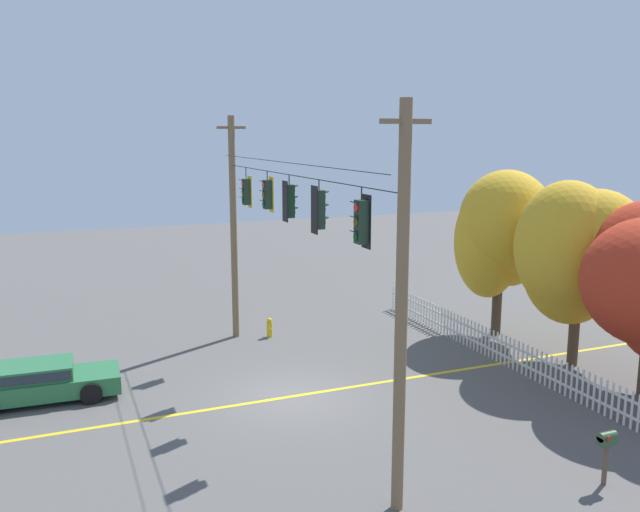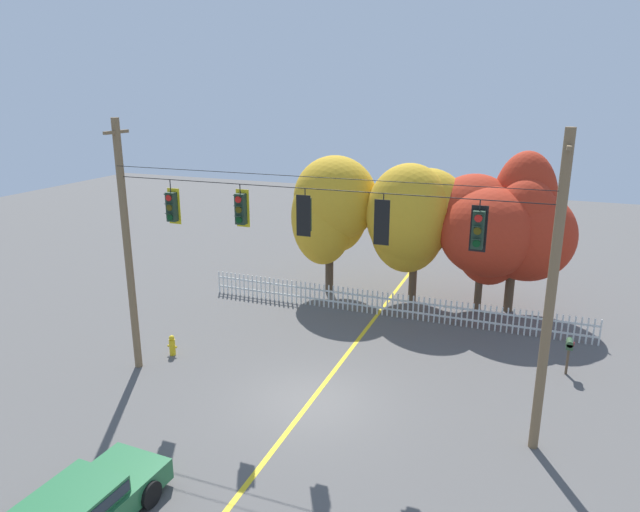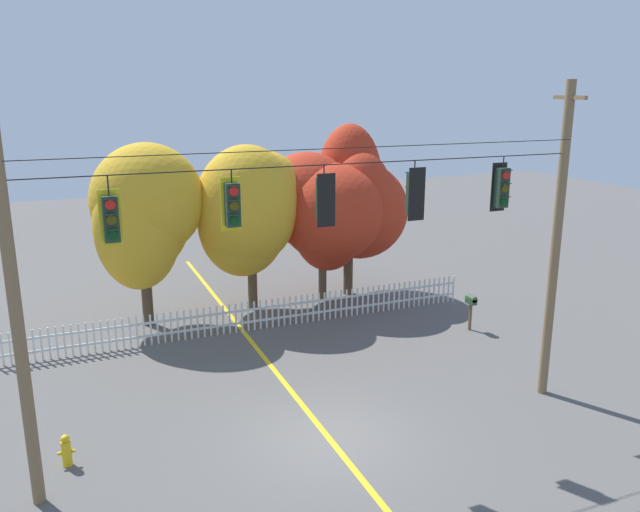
{
  "view_description": "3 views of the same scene",
  "coord_description": "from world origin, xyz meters",
  "px_view_note": "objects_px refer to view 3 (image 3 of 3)",
  "views": [
    {
      "loc": [
        17.94,
        -6.42,
        7.92
      ],
      "look_at": [
        0.74,
        0.61,
        4.47
      ],
      "focal_mm": 36.93,
      "sensor_mm": 36.0,
      "label": 1
    },
    {
      "loc": [
        6.07,
        -14.85,
        9.44
      ],
      "look_at": [
        0.07,
        0.61,
        4.62
      ],
      "focal_mm": 32.11,
      "sensor_mm": 36.0,
      "label": 2
    },
    {
      "loc": [
        -5.62,
        -13.09,
        8.42
      ],
      "look_at": [
        0.01,
        0.61,
        4.52
      ],
      "focal_mm": 36.14,
      "sensor_mm": 36.0,
      "label": 3
    }
  ],
  "objects_px": {
    "traffic_signal_southbound_primary": "(232,205)",
    "autumn_maple_near_fence": "(146,211)",
    "traffic_signal_westbound_side": "(111,219)",
    "fire_hydrant": "(66,450)",
    "autumn_oak_far_east": "(322,210)",
    "autumn_maple_far_west": "(357,200)",
    "roadside_mailbox": "(471,302)",
    "traffic_signal_northbound_secondary": "(414,193)",
    "traffic_signal_northbound_primary": "(324,199)",
    "autumn_maple_mid": "(249,209)",
    "traffic_signal_eastbound_side": "(501,188)"
  },
  "relations": [
    {
      "from": "traffic_signal_eastbound_side",
      "to": "fire_hydrant",
      "type": "distance_m",
      "value": 12.14
    },
    {
      "from": "traffic_signal_northbound_secondary",
      "to": "autumn_oak_far_east",
      "type": "height_order",
      "value": "traffic_signal_northbound_secondary"
    },
    {
      "from": "traffic_signal_westbound_side",
      "to": "traffic_signal_northbound_secondary",
      "type": "distance_m",
      "value": 6.86
    },
    {
      "from": "autumn_maple_mid",
      "to": "autumn_maple_near_fence",
      "type": "bearing_deg",
      "value": -177.82
    },
    {
      "from": "autumn_maple_near_fence",
      "to": "autumn_oak_far_east",
      "type": "xyz_separation_m",
      "value": [
        6.83,
        0.31,
        -0.51
      ]
    },
    {
      "from": "autumn_oak_far_east",
      "to": "autumn_maple_far_west",
      "type": "distance_m",
      "value": 1.71
    },
    {
      "from": "traffic_signal_westbound_side",
      "to": "autumn_oak_far_east",
      "type": "bearing_deg",
      "value": 49.13
    },
    {
      "from": "autumn_maple_mid",
      "to": "fire_hydrant",
      "type": "distance_m",
      "value": 11.71
    },
    {
      "from": "autumn_maple_far_west",
      "to": "roadside_mailbox",
      "type": "distance_m",
      "value": 6.49
    },
    {
      "from": "traffic_signal_northbound_secondary",
      "to": "autumn_oak_far_east",
      "type": "xyz_separation_m",
      "value": [
        1.84,
        10.07,
        -2.28
      ]
    },
    {
      "from": "autumn_maple_far_west",
      "to": "roadside_mailbox",
      "type": "height_order",
      "value": "autumn_maple_far_west"
    },
    {
      "from": "autumn_maple_mid",
      "to": "autumn_oak_far_east",
      "type": "bearing_deg",
      "value": 3.17
    },
    {
      "from": "autumn_maple_mid",
      "to": "roadside_mailbox",
      "type": "xyz_separation_m",
      "value": [
        6.59,
        -5.03,
        -2.94
      ]
    },
    {
      "from": "traffic_signal_westbound_side",
      "to": "traffic_signal_southbound_primary",
      "type": "distance_m",
      "value": 2.47
    },
    {
      "from": "traffic_signal_northbound_primary",
      "to": "autumn_oak_far_east",
      "type": "distance_m",
      "value": 11.13
    },
    {
      "from": "autumn_maple_near_fence",
      "to": "roadside_mailbox",
      "type": "distance_m",
      "value": 11.91
    },
    {
      "from": "traffic_signal_northbound_primary",
      "to": "traffic_signal_eastbound_side",
      "type": "distance_m",
      "value": 4.83
    },
    {
      "from": "fire_hydrant",
      "to": "traffic_signal_southbound_primary",
      "type": "bearing_deg",
      "value": -17.59
    },
    {
      "from": "traffic_signal_southbound_primary",
      "to": "traffic_signal_northbound_secondary",
      "type": "bearing_deg",
      "value": -0.25
    },
    {
      "from": "traffic_signal_northbound_primary",
      "to": "traffic_signal_northbound_secondary",
      "type": "bearing_deg",
      "value": -0.01
    },
    {
      "from": "autumn_maple_far_west",
      "to": "traffic_signal_eastbound_side",
      "type": "bearing_deg",
      "value": -95.36
    },
    {
      "from": "traffic_signal_westbound_side",
      "to": "fire_hydrant",
      "type": "xyz_separation_m",
      "value": [
        -1.31,
        1.2,
        -5.52
      ]
    },
    {
      "from": "traffic_signal_northbound_secondary",
      "to": "traffic_signal_northbound_primary",
      "type": "bearing_deg",
      "value": 179.99
    },
    {
      "from": "autumn_oak_far_east",
      "to": "autumn_maple_far_west",
      "type": "xyz_separation_m",
      "value": [
        1.66,
        0.3,
        0.23
      ]
    },
    {
      "from": "autumn_maple_mid",
      "to": "autumn_maple_far_west",
      "type": "xyz_separation_m",
      "value": [
        4.7,
        0.47,
        -0.04
      ]
    },
    {
      "from": "roadside_mailbox",
      "to": "traffic_signal_eastbound_side",
      "type": "bearing_deg",
      "value": -120.5
    },
    {
      "from": "autumn_oak_far_east",
      "to": "autumn_maple_far_west",
      "type": "bearing_deg",
      "value": 10.33
    },
    {
      "from": "traffic_signal_westbound_side",
      "to": "autumn_oak_far_east",
      "type": "relative_size",
      "value": 0.24
    },
    {
      "from": "traffic_signal_northbound_primary",
      "to": "roadside_mailbox",
      "type": "height_order",
      "value": "traffic_signal_northbound_primary"
    },
    {
      "from": "autumn_maple_mid",
      "to": "fire_hydrant",
      "type": "xyz_separation_m",
      "value": [
        -6.97,
        -8.69,
        -3.6
      ]
    },
    {
      "from": "autumn_maple_far_west",
      "to": "roadside_mailbox",
      "type": "xyz_separation_m",
      "value": [
        1.89,
        -5.5,
        -2.89
      ]
    },
    {
      "from": "traffic_signal_northbound_secondary",
      "to": "autumn_maple_far_west",
      "type": "bearing_deg",
      "value": 71.35
    },
    {
      "from": "autumn_maple_near_fence",
      "to": "autumn_maple_far_west",
      "type": "height_order",
      "value": "autumn_maple_far_west"
    },
    {
      "from": "traffic_signal_northbound_primary",
      "to": "traffic_signal_eastbound_side",
      "type": "bearing_deg",
      "value": 0.23
    },
    {
      "from": "autumn_oak_far_east",
      "to": "autumn_maple_far_west",
      "type": "relative_size",
      "value": 0.85
    },
    {
      "from": "traffic_signal_northbound_primary",
      "to": "traffic_signal_northbound_secondary",
      "type": "height_order",
      "value": "same"
    },
    {
      "from": "traffic_signal_westbound_side",
      "to": "autumn_maple_near_fence",
      "type": "distance_m",
      "value": 10.06
    },
    {
      "from": "traffic_signal_northbound_secondary",
      "to": "autumn_maple_far_west",
      "type": "xyz_separation_m",
      "value": [
        3.5,
        10.38,
        -2.05
      ]
    },
    {
      "from": "traffic_signal_northbound_secondary",
      "to": "autumn_maple_near_fence",
      "type": "height_order",
      "value": "traffic_signal_northbound_secondary"
    },
    {
      "from": "traffic_signal_westbound_side",
      "to": "autumn_maple_near_fence",
      "type": "relative_size",
      "value": 0.22
    },
    {
      "from": "traffic_signal_southbound_primary",
      "to": "autumn_maple_mid",
      "type": "distance_m",
      "value": 10.58
    },
    {
      "from": "traffic_signal_northbound_secondary",
      "to": "fire_hydrant",
      "type": "distance_m",
      "value": 9.99
    },
    {
      "from": "traffic_signal_westbound_side",
      "to": "autumn_maple_far_west",
      "type": "height_order",
      "value": "autumn_maple_far_west"
    },
    {
      "from": "traffic_signal_southbound_primary",
      "to": "autumn_maple_near_fence",
      "type": "relative_size",
      "value": 0.2
    },
    {
      "from": "autumn_maple_far_west",
      "to": "fire_hydrant",
      "type": "relative_size",
      "value": 9.02
    },
    {
      "from": "traffic_signal_southbound_primary",
      "to": "traffic_signal_northbound_secondary",
      "type": "height_order",
      "value": "same"
    },
    {
      "from": "traffic_signal_eastbound_side",
      "to": "traffic_signal_northbound_primary",
      "type": "bearing_deg",
      "value": -179.77
    },
    {
      "from": "autumn_oak_far_east",
      "to": "traffic_signal_eastbound_side",
      "type": "bearing_deg",
      "value": -86.06
    },
    {
      "from": "fire_hydrant",
      "to": "roadside_mailbox",
      "type": "bearing_deg",
      "value": 15.11
    },
    {
      "from": "traffic_signal_northbound_secondary",
      "to": "roadside_mailbox",
      "type": "bearing_deg",
      "value": 42.14
    }
  ]
}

